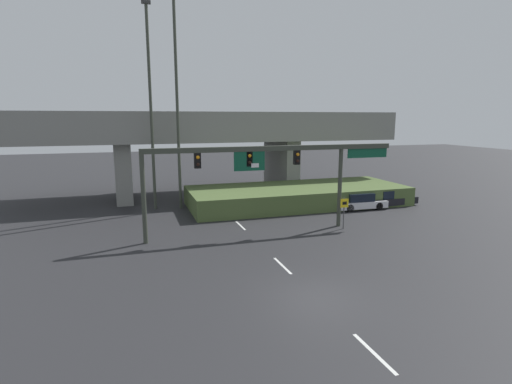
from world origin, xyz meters
name	(u,v)px	position (x,y,z in m)	size (l,w,h in m)	color
ground_plane	(315,297)	(0.00, 0.00, 0.00)	(160.00, 160.00, 0.00)	#262628
lane_markings	(241,226)	(0.00, 12.02, 0.00)	(0.14, 35.12, 0.01)	silver
signal_gantry	(268,162)	(1.31, 9.85, 4.72)	(16.99, 0.44, 5.75)	#383D33
speed_limit_sign	(344,209)	(6.52, 9.06, 1.42)	(0.60, 0.11, 2.17)	#4C4C4C
highway_light_pole_near	(151,105)	(-5.41, 19.26, 8.56)	(0.70, 0.36, 16.37)	#383D33
highway_light_pole_far	(177,98)	(-3.35, 18.84, 9.06)	(0.70, 0.36, 17.35)	#383D33
overpass_bridge	(206,136)	(0.00, 24.41, 5.75)	(36.84, 8.71, 8.06)	gray
grass_embankment	(297,196)	(6.65, 17.33, 0.80)	(18.90, 7.30, 1.59)	#4C6033
parked_sedan_near_right	(359,201)	(10.88, 14.11, 0.65)	(4.37, 1.92, 1.40)	silver
parked_sedan_mid_right	(390,198)	(14.15, 14.50, 0.66)	(4.78, 2.14, 1.43)	black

